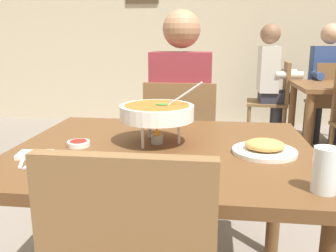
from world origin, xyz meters
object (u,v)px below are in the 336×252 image
drink_glass (325,172)px  patron_bg_right (271,76)px  chair_diner_main (181,144)px  curry_bowl (157,113)px  diner_main (181,105)px  appetizer_plate (265,148)px  sauce_dish (79,143)px  chair_bg_right (275,97)px  dining_table_main (163,171)px  patron_bg_left (328,76)px  rice_plate (142,172)px  chair_bg_left (331,99)px

drink_glass → patron_bg_right: patron_bg_right is taller
chair_diner_main → curry_bowl: 0.81m
diner_main → appetizer_plate: size_ratio=5.46×
sauce_dish → chair_bg_right: (1.23, 2.82, -0.23)m
drink_glass → diner_main: bearing=113.1°
dining_table_main → appetizer_plate: 0.41m
patron_bg_left → drink_glass: bearing=-106.5°
diner_main → appetizer_plate: 0.93m
dining_table_main → rice_plate: size_ratio=4.91×
rice_plate → appetizer_plate: (0.41, 0.30, 0.00)m
chair_diner_main → curry_bowl: curry_bowl is taller
drink_glass → chair_bg_right: (0.39, 3.16, -0.27)m
chair_diner_main → drink_glass: chair_diner_main is taller
rice_plate → patron_bg_right: bearing=74.7°
rice_plate → patron_bg_left: 3.46m
chair_diner_main → chair_bg_left: 2.44m
sauce_dish → chair_bg_left: (1.82, 2.75, -0.23)m
rice_plate → patron_bg_right: 3.22m
rice_plate → drink_glass: (0.53, -0.04, 0.04)m
patron_bg_left → curry_bowl: bearing=-118.2°
sauce_dish → drink_glass: (0.84, -0.34, 0.05)m
sauce_dish → patron_bg_left: patron_bg_left is taller
rice_plate → patron_bg_right: (0.85, 3.11, 0.00)m
rice_plate → patron_bg_left: (1.47, 3.13, 0.00)m
appetizer_plate → patron_bg_left: patron_bg_left is taller
chair_diner_main → appetizer_plate: (0.39, -0.81, 0.23)m
appetizer_plate → drink_glass: size_ratio=1.85×
dining_table_main → diner_main: (0.00, 0.81, 0.12)m
appetizer_plate → patron_bg_right: size_ratio=0.18×
sauce_dish → drink_glass: bearing=-22.0°
chair_diner_main → patron_bg_left: bearing=54.4°
drink_glass → patron_bg_right: bearing=84.1°
dining_table_main → chair_diner_main: 0.79m
chair_bg_left → chair_bg_right: size_ratio=1.00×
appetizer_plate → sauce_dish: appetizer_plate is taller
curry_bowl → chair_bg_left: bearing=60.5°
appetizer_plate → patron_bg_right: bearing=81.0°
drink_glass → chair_bg_left: chair_bg_left is taller
curry_bowl → appetizer_plate: bearing=-11.0°
diner_main → drink_glass: size_ratio=10.08×
diner_main → chair_bg_right: bearing=65.6°
diner_main → rice_plate: (-0.02, -1.14, -0.00)m
chair_diner_main → appetizer_plate: 0.93m
chair_diner_main → chair_bg_right: (0.90, 2.01, 0.00)m
drink_glass → patron_bg_left: (0.94, 3.17, -0.04)m
curry_bowl → chair_bg_right: bearing=71.3°
curry_bowl → rice_plate: bearing=-88.2°
diner_main → drink_glass: (0.51, -1.18, 0.04)m
dining_table_main → patron_bg_right: (0.83, 2.78, 0.12)m
chair_bg_left → patron_bg_right: bearing=174.4°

